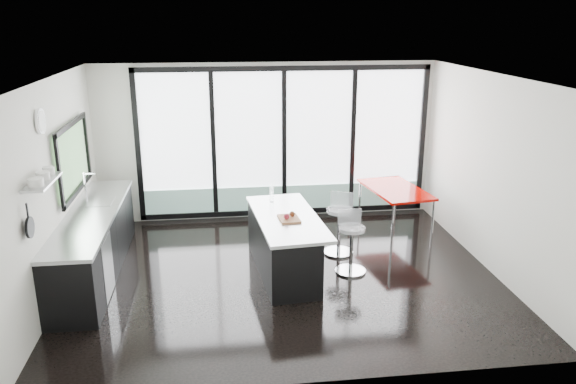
{
  "coord_description": "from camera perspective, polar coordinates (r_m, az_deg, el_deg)",
  "views": [
    {
      "loc": [
        -0.85,
        -7.28,
        3.56
      ],
      "look_at": [
        0.1,
        0.3,
        1.15
      ],
      "focal_mm": 35.0,
      "sensor_mm": 36.0,
      "label": 1
    }
  ],
  "objects": [
    {
      "name": "island",
      "position": [
        8.1,
        -0.57,
        -5.25
      ],
      "size": [
        1.05,
        2.13,
        1.09
      ],
      "color": "black",
      "rests_on": "floor"
    },
    {
      "name": "bar_stool_near",
      "position": [
        8.14,
        6.43,
        -5.83
      ],
      "size": [
        0.45,
        0.45,
        0.7
      ],
      "primitive_type": "cylinder",
      "rotation": [
        0.0,
        0.0,
        0.02
      ],
      "color": "silver",
      "rests_on": "floor"
    },
    {
      "name": "ceiling",
      "position": [
        7.37,
        -0.49,
        11.59
      ],
      "size": [
        6.0,
        5.0,
        0.0
      ],
      "primitive_type": "cube",
      "color": "white",
      "rests_on": "wall_back"
    },
    {
      "name": "wall_back",
      "position": [
        10.07,
        -0.57,
        4.38
      ],
      "size": [
        6.0,
        0.09,
        2.8
      ],
      "color": "silver",
      "rests_on": "ground"
    },
    {
      "name": "wall_front",
      "position": [
        5.31,
        2.72,
        -6.51
      ],
      "size": [
        6.0,
        0.0,
        2.8
      ],
      "primitive_type": "cube",
      "color": "silver",
      "rests_on": "ground"
    },
    {
      "name": "floor",
      "position": [
        8.15,
        -0.44,
        -8.4
      ],
      "size": [
        6.0,
        5.0,
        0.0
      ],
      "primitive_type": "cube",
      "color": "black",
      "rests_on": "ground"
    },
    {
      "name": "bar_stool_far",
      "position": [
        8.74,
        5.2,
        -3.97
      ],
      "size": [
        0.61,
        0.61,
        0.74
      ],
      "primitive_type": "cylinder",
      "rotation": [
        0.0,
        0.0,
        -0.42
      ],
      "color": "silver",
      "rests_on": "floor"
    },
    {
      "name": "wall_left",
      "position": [
        8.09,
        -22.13,
        1.9
      ],
      "size": [
        0.26,
        5.0,
        2.8
      ],
      "color": "silver",
      "rests_on": "ground"
    },
    {
      "name": "wall_right",
      "position": [
        8.51,
        20.03,
        1.74
      ],
      "size": [
        0.0,
        5.0,
        2.8
      ],
      "primitive_type": "cube",
      "color": "silver",
      "rests_on": "ground"
    },
    {
      "name": "counter_cabinets",
      "position": [
        8.47,
        -19.1,
        -4.93
      ],
      "size": [
        0.69,
        3.24,
        1.36
      ],
      "color": "black",
      "rests_on": "floor"
    },
    {
      "name": "red_table",
      "position": [
        9.78,
        10.74,
        -1.77
      ],
      "size": [
        1.02,
        1.54,
        0.77
      ],
      "primitive_type": "cube",
      "rotation": [
        0.0,
        0.0,
        0.15
      ],
      "color": "#A80500",
      "rests_on": "floor"
    }
  ]
}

